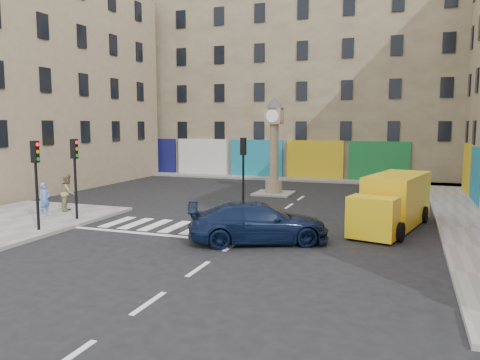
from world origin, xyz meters
The scene contains 15 objects.
ground centered at (0.00, 0.00, 0.00)m, with size 120.00×120.00×0.00m, color black.
sidewalk_right centered at (8.70, 10.00, 0.07)m, with size 2.60×30.00×0.15m, color gray.
sidewalk_far centered at (-4.00, 22.20, 0.07)m, with size 32.00×2.40×0.15m, color gray.
island_near centered at (-2.00, 8.00, 0.06)m, with size 1.80×1.80×0.12m, color gray.
island_far centered at (-2.00, 14.00, 0.06)m, with size 2.40×2.40×0.12m, color gray.
building_far centered at (-4.00, 28.00, 8.50)m, with size 32.00×10.00×17.00m, color #958663.
building_left centered at (-19.00, 12.00, 7.50)m, with size 8.00×20.00×15.00m, color #998364.
traffic_light_left_near centered at (-8.30, 0.20, 2.62)m, with size 0.28×0.22×3.70m.
traffic_light_left_far centered at (-8.30, 2.60, 2.62)m, with size 0.28×0.22×3.70m.
traffic_light_island centered at (-2.00, 8.00, 2.59)m, with size 0.28×0.22×3.70m.
clock_pillar centered at (-2.00, 14.00, 3.55)m, with size 1.20×1.20×6.10m.
navy_sedan centered at (0.77, 1.83, 0.78)m, with size 2.18×5.36×1.56m, color black.
yellow_van centered at (5.53, 6.33, 1.14)m, with size 3.33×6.57×2.30m.
pedestrian_blue centered at (-10.18, 2.65, 0.95)m, with size 0.59×0.38×1.61m, color #5979CC.
pedestrian_tan centered at (-10.07, 4.17, 1.09)m, with size 0.91×0.71×1.87m, color tan.
Camera 1 is at (6.02, -14.95, 4.52)m, focal length 35.00 mm.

